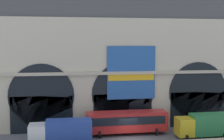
# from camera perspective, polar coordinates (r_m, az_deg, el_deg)

# --- Properties ---
(ground_plane) EXTENTS (200.00, 200.00, 0.00)m
(ground_plane) POSITION_cam_1_polar(r_m,az_deg,el_deg) (39.59, 3.46, -13.16)
(ground_plane) COLOR slate
(station_building) EXTENTS (47.95, 5.86, 19.10)m
(station_building) POSITION_cam_1_polar(r_m,az_deg,el_deg) (45.29, 1.49, 1.20)
(station_building) COLOR beige
(station_building) RESTS_ON ground
(box_truck_midwest) EXTENTS (7.50, 2.91, 3.12)m
(box_truck_midwest) POSITION_cam_1_polar(r_m,az_deg,el_deg) (37.57, -9.60, -11.51)
(box_truck_midwest) COLOR white
(box_truck_midwest) RESTS_ON ground
(bus_center) EXTENTS (11.00, 3.25, 3.10)m
(bus_center) POSITION_cam_1_polar(r_m,az_deg,el_deg) (41.47, 2.81, -9.74)
(bus_center) COLOR red
(bus_center) RESTS_ON ground
(box_truck_mideast) EXTENTS (7.50, 2.91, 3.12)m
(box_truck_mideast) POSITION_cam_1_polar(r_m,az_deg,el_deg) (41.90, 17.28, -9.93)
(box_truck_mideast) COLOR gold
(box_truck_mideast) RESTS_ON ground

